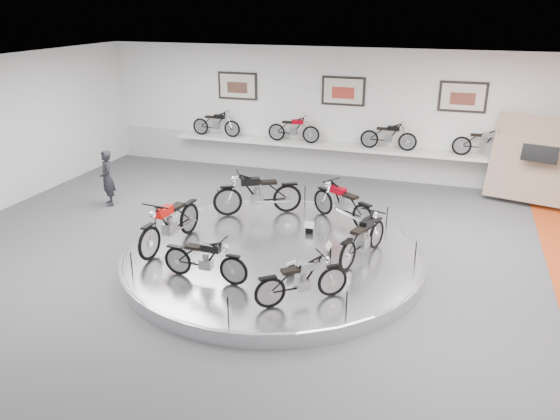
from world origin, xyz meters
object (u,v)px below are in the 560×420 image
(bike_c, at_px, (258,193))
(bike_f, at_px, (302,279))
(shelf, at_px, (339,147))
(visitor, at_px, (107,178))
(display_platform, at_px, (273,256))
(bike_e, at_px, (205,259))
(bike_b, at_px, (343,203))
(bike_a, at_px, (363,237))
(bike_d, at_px, (170,222))

(bike_c, height_order, bike_f, bike_c)
(shelf, relative_size, bike_c, 5.88)
(shelf, bearing_deg, bike_c, -103.12)
(bike_f, distance_m, visitor, 7.68)
(display_platform, relative_size, shelf, 0.58)
(shelf, xyz_separation_m, bike_e, (-0.78, -8.06, -0.26))
(bike_b, xyz_separation_m, visitor, (-6.52, -0.02, -0.02))
(bike_e, height_order, visitor, visitor)
(display_platform, height_order, bike_a, bike_a)
(bike_d, relative_size, bike_e, 1.25)
(bike_e, height_order, bike_f, same)
(bike_f, bearing_deg, bike_c, 82.01)
(display_platform, distance_m, bike_d, 2.33)
(bike_b, xyz_separation_m, bike_d, (-3.23, -2.49, 0.06))
(bike_d, bearing_deg, bike_b, 133.17)
(bike_c, relative_size, visitor, 1.22)
(display_platform, xyz_separation_m, bike_a, (1.88, 0.18, 0.63))
(bike_c, bearing_deg, bike_b, 155.31)
(bike_f, bearing_deg, bike_b, 53.09)
(visitor, bearing_deg, bike_b, 45.28)
(visitor, bearing_deg, bike_a, 31.26)
(bike_e, xyz_separation_m, bike_f, (1.96, -0.21, -0.00))
(bike_c, xyz_separation_m, bike_e, (0.27, -3.55, -0.11))
(bike_a, xyz_separation_m, bike_c, (-2.93, 1.71, 0.07))
(bike_b, height_order, bike_c, bike_c)
(shelf, xyz_separation_m, bike_a, (1.88, -6.22, -0.22))
(display_platform, bearing_deg, bike_e, -115.33)
(bike_f, height_order, visitor, visitor)
(display_platform, bearing_deg, bike_b, 62.14)
(display_platform, relative_size, bike_a, 3.95)
(bike_d, bearing_deg, shelf, 168.05)
(shelf, height_order, bike_d, bike_d)
(bike_b, relative_size, bike_d, 0.89)
(bike_b, bearing_deg, bike_e, 95.85)
(bike_a, xyz_separation_m, bike_d, (-4.05, -0.66, 0.07))
(bike_c, height_order, visitor, visitor)
(bike_c, distance_m, bike_f, 4.37)
(bike_c, distance_m, visitor, 4.41)
(bike_b, height_order, bike_d, bike_d)
(bike_c, distance_m, bike_d, 2.62)
(bike_c, bearing_deg, bike_d, 36.89)
(bike_a, distance_m, bike_c, 3.39)
(bike_d, distance_m, bike_e, 1.82)
(bike_f, bearing_deg, bike_e, 135.17)
(bike_b, bearing_deg, bike_c, 35.76)
(bike_e, bearing_deg, bike_b, 65.61)
(display_platform, distance_m, bike_e, 1.92)
(shelf, height_order, bike_a, bike_a)
(bike_e, bearing_deg, display_platform, 67.01)
(visitor, bearing_deg, bike_f, 14.94)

